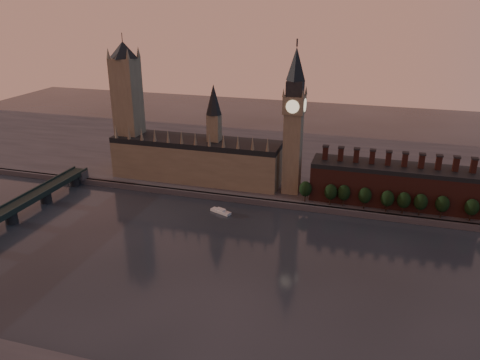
% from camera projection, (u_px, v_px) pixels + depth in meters
% --- Properties ---
extents(ground, '(900.00, 900.00, 0.00)m').
position_uv_depth(ground, '(233.00, 274.00, 246.02)').
color(ground, black).
rests_on(ground, ground).
extents(north_bank, '(900.00, 182.00, 4.00)m').
position_uv_depth(north_bank, '(294.00, 163.00, 404.47)').
color(north_bank, '#4E4D53').
rests_on(north_bank, ground).
extents(palace_of_westminster, '(130.00, 30.30, 74.00)m').
position_uv_depth(palace_of_westminster, '(197.00, 157.00, 357.90)').
color(palace_of_westminster, '#7E7359').
rests_on(palace_of_westminster, north_bank).
extents(victoria_tower, '(24.00, 24.00, 108.00)m').
position_uv_depth(victoria_tower, '(128.00, 105.00, 359.06)').
color(victoria_tower, '#7E7359').
rests_on(victoria_tower, north_bank).
extents(big_ben, '(15.00, 15.00, 107.00)m').
position_uv_depth(big_ben, '(294.00, 121.00, 321.13)').
color(big_ben, '#7E7359').
rests_on(big_ben, north_bank).
extents(chimney_block, '(110.00, 25.00, 37.00)m').
position_uv_depth(chimney_block, '(393.00, 184.00, 316.81)').
color(chimney_block, '#4D231D').
rests_on(chimney_block, north_bank).
extents(embankment_tree_0, '(8.60, 8.60, 14.88)m').
position_uv_depth(embankment_tree_0, '(305.00, 189.00, 319.94)').
color(embankment_tree_0, black).
rests_on(embankment_tree_0, north_bank).
extents(embankment_tree_1, '(8.60, 8.60, 14.88)m').
position_uv_depth(embankment_tree_1, '(331.00, 192.00, 314.93)').
color(embankment_tree_1, black).
rests_on(embankment_tree_1, north_bank).
extents(embankment_tree_2, '(8.60, 8.60, 14.88)m').
position_uv_depth(embankment_tree_2, '(344.00, 193.00, 313.73)').
color(embankment_tree_2, black).
rests_on(embankment_tree_2, north_bank).
extents(embankment_tree_3, '(8.60, 8.60, 14.88)m').
position_uv_depth(embankment_tree_3, '(365.00, 195.00, 309.35)').
color(embankment_tree_3, black).
rests_on(embankment_tree_3, north_bank).
extents(embankment_tree_4, '(8.60, 8.60, 14.88)m').
position_uv_depth(embankment_tree_4, '(387.00, 199.00, 304.57)').
color(embankment_tree_4, black).
rests_on(embankment_tree_4, north_bank).
extents(embankment_tree_5, '(8.60, 8.60, 14.88)m').
position_uv_depth(embankment_tree_5, '(404.00, 200.00, 302.01)').
color(embankment_tree_5, black).
rests_on(embankment_tree_5, north_bank).
extents(embankment_tree_6, '(8.60, 8.60, 14.88)m').
position_uv_depth(embankment_tree_6, '(421.00, 202.00, 299.48)').
color(embankment_tree_6, black).
rests_on(embankment_tree_6, north_bank).
extents(embankment_tree_7, '(8.60, 8.60, 14.88)m').
position_uv_depth(embankment_tree_7, '(442.00, 204.00, 296.52)').
color(embankment_tree_7, black).
rests_on(embankment_tree_7, north_bank).
extents(embankment_tree_8, '(8.60, 8.60, 14.88)m').
position_uv_depth(embankment_tree_8, '(472.00, 207.00, 291.81)').
color(embankment_tree_8, black).
rests_on(embankment_tree_8, north_bank).
extents(river_boat, '(15.61, 9.61, 3.02)m').
position_uv_depth(river_boat, '(221.00, 211.00, 315.49)').
color(river_boat, silver).
rests_on(river_boat, ground).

